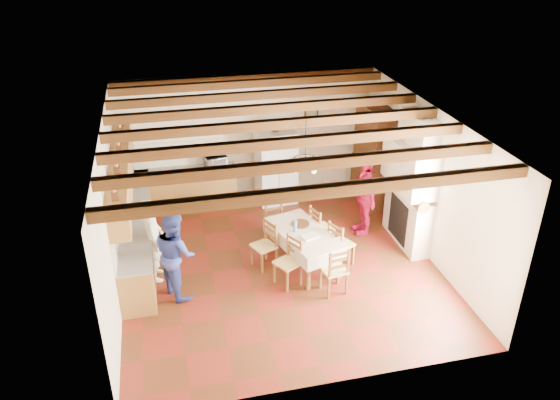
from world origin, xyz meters
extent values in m
cube|color=#512511|center=(0.00, 0.00, -0.01)|extent=(6.00, 6.50, 0.02)
cube|color=beige|center=(0.00, 0.00, 3.01)|extent=(6.00, 6.50, 0.02)
cube|color=beige|center=(0.00, 3.26, 1.50)|extent=(6.00, 0.02, 3.00)
cube|color=beige|center=(0.00, -3.26, 1.50)|extent=(6.00, 0.02, 3.00)
cube|color=beige|center=(-3.01, 0.00, 1.50)|extent=(0.02, 6.50, 3.00)
cube|color=beige|center=(3.01, 0.00, 1.50)|extent=(0.02, 6.50, 3.00)
cube|color=brown|center=(-2.70, 1.05, 0.43)|extent=(0.60, 4.30, 0.86)
cube|color=brown|center=(-1.55, 2.95, 0.43)|extent=(2.30, 0.60, 0.86)
cube|color=slate|center=(-2.70, 1.05, 0.88)|extent=(0.62, 4.30, 0.04)
cube|color=slate|center=(-1.55, 2.95, 0.88)|extent=(2.34, 0.62, 0.04)
cube|color=white|center=(-2.98, 1.05, 1.20)|extent=(0.03, 4.30, 0.60)
cube|color=white|center=(-1.55, 3.23, 1.20)|extent=(2.30, 0.03, 0.60)
cube|color=brown|center=(-2.83, 1.05, 1.85)|extent=(0.35, 4.20, 0.70)
cube|color=#302214|center=(1.55, 3.23, 1.85)|extent=(0.34, 0.03, 0.42)
cube|color=silver|center=(0.55, 2.68, 0.89)|extent=(0.95, 0.80, 1.78)
cube|color=white|center=(0.47, -0.14, 0.72)|extent=(1.30, 1.86, 0.05)
cube|color=brown|center=(0.34, -0.96, 0.35)|extent=(0.09, 0.09, 0.70)
cube|color=brown|center=(1.01, -0.77, 0.35)|extent=(0.09, 0.09, 0.70)
cube|color=brown|center=(-0.08, 0.48, 0.35)|extent=(0.09, 0.09, 0.70)
cube|color=brown|center=(0.59, 0.68, 0.35)|extent=(0.09, 0.09, 0.70)
torus|color=black|center=(0.47, -0.14, 2.25)|extent=(0.47, 0.47, 0.03)
imported|color=white|center=(-2.36, 0.07, 0.83)|extent=(0.41, 0.61, 1.66)
imported|color=#2F3D8D|center=(-1.99, -0.50, 0.83)|extent=(0.90, 0.99, 1.66)
imported|color=#AD0F34|center=(2.06, 0.78, 0.87)|extent=(0.46, 1.04, 1.75)
imported|color=silver|center=(-0.83, 2.95, 1.04)|extent=(0.57, 0.45, 0.27)
imported|color=#3B260C|center=(0.53, 2.68, 1.92)|extent=(0.33, 0.33, 0.28)
camera|label=1|loc=(-2.02, -8.84, 6.12)|focal=35.00mm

